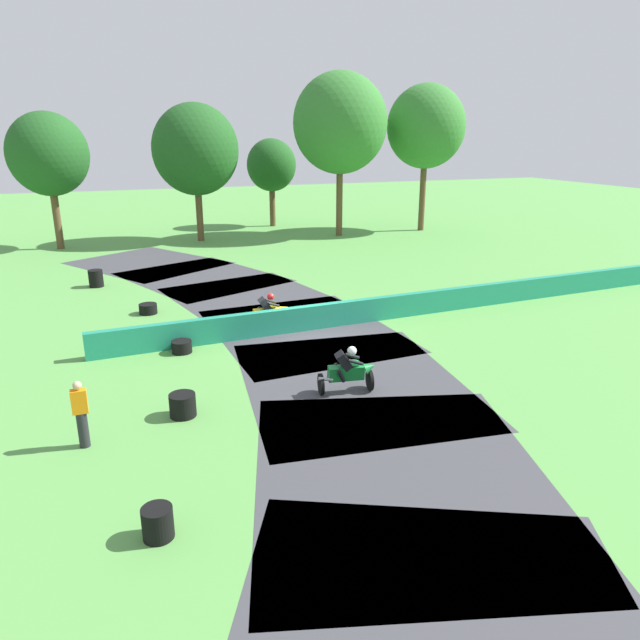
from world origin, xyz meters
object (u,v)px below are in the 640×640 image
(motorcycle_lead_green, at_px, (349,370))
(tire_stack_mid_a, at_px, (183,405))
(tire_stack_near, at_px, (158,523))
(motorcycle_chase_yellow, at_px, (269,312))
(tire_stack_far, at_px, (148,309))
(tire_stack_extra_a, at_px, (96,278))
(tire_stack_mid_b, at_px, (182,347))
(track_marshal, at_px, (81,414))

(motorcycle_lead_green, xyz_separation_m, tire_stack_mid_a, (-4.52, 0.18, -0.36))
(motorcycle_lead_green, relative_size, tire_stack_near, 2.85)
(motorcycle_chase_yellow, height_order, tire_stack_near, motorcycle_chase_yellow)
(tire_stack_far, relative_size, tire_stack_extra_a, 0.89)
(tire_stack_near, distance_m, tire_stack_far, 14.10)
(tire_stack_near, height_order, tire_stack_mid_a, same)
(motorcycle_lead_green, xyz_separation_m, tire_stack_near, (-5.58, -4.42, -0.36))
(tire_stack_far, bearing_deg, tire_stack_mid_a, -89.52)
(motorcycle_lead_green, bearing_deg, tire_stack_mid_b, 129.42)
(motorcycle_chase_yellow, bearing_deg, tire_stack_extra_a, 123.88)
(tire_stack_extra_a, bearing_deg, tire_stack_far, -70.10)
(tire_stack_mid_a, xyz_separation_m, tire_stack_far, (-0.08, 9.46, -0.10))
(tire_stack_near, bearing_deg, track_marshal, 108.25)
(tire_stack_mid_a, distance_m, track_marshal, 2.51)
(motorcycle_lead_green, height_order, tire_stack_extra_a, motorcycle_lead_green)
(motorcycle_lead_green, bearing_deg, motorcycle_chase_yellow, 95.38)
(tire_stack_mid_b, height_order, track_marshal, track_marshal)
(tire_stack_mid_b, bearing_deg, motorcycle_lead_green, -50.58)
(motorcycle_lead_green, distance_m, track_marshal, 6.88)
(motorcycle_lead_green, relative_size, tire_stack_far, 2.41)
(tire_stack_mid_a, relative_size, track_marshal, 0.41)
(tire_stack_near, relative_size, tire_stack_far, 0.85)
(tire_stack_mid_a, distance_m, tire_stack_extra_a, 14.89)
(motorcycle_chase_yellow, height_order, tire_stack_extra_a, motorcycle_chase_yellow)
(motorcycle_chase_yellow, bearing_deg, track_marshal, -133.37)
(tire_stack_far, bearing_deg, motorcycle_lead_green, -64.52)
(motorcycle_lead_green, xyz_separation_m, tire_stack_far, (-4.60, 9.65, -0.46))
(tire_stack_mid_b, height_order, tire_stack_far, same)
(motorcycle_chase_yellow, height_order, track_marshal, track_marshal)
(tire_stack_mid_b, relative_size, track_marshal, 0.41)
(tire_stack_mid_b, xyz_separation_m, tire_stack_far, (-0.67, 4.87, 0.00))
(tire_stack_near, height_order, track_marshal, track_marshal)
(tire_stack_extra_a, bearing_deg, tire_stack_mid_a, -82.30)
(tire_stack_mid_a, bearing_deg, tire_stack_far, 90.48)
(motorcycle_chase_yellow, distance_m, tire_stack_far, 5.39)
(tire_stack_far, relative_size, track_marshal, 0.43)
(motorcycle_chase_yellow, xyz_separation_m, tire_stack_mid_a, (-3.94, -5.91, -0.36))
(motorcycle_chase_yellow, distance_m, tire_stack_extra_a, 10.65)
(tire_stack_extra_a, bearing_deg, track_marshal, -91.28)
(motorcycle_lead_green, xyz_separation_m, motorcycle_chase_yellow, (-0.57, 6.10, -0.00))
(tire_stack_near, xyz_separation_m, tire_stack_far, (0.99, 14.06, -0.10))
(tire_stack_near, bearing_deg, motorcycle_lead_green, 38.35)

